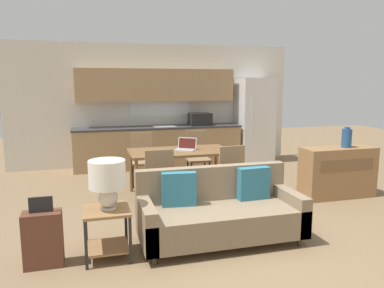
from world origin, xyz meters
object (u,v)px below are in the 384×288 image
Objects in this scene: credenza at (337,172)px; dining_chair_far_left at (142,157)px; dining_chair_near_right at (228,174)px; dining_chair_near_left at (158,179)px; dining_chair_far_right at (197,154)px; laptop at (186,147)px; vase at (347,138)px; suitcase at (43,239)px; dining_table at (180,154)px; side_table at (107,225)px; refrigerator at (254,120)px; couch at (219,212)px; table_lamp at (107,179)px.

credenza is 3.38m from dining_chair_far_left.
dining_chair_far_left and dining_chair_near_right have the same top height.
dining_chair_near_left is 1.94m from dining_chair_far_right.
dining_chair_far_left reaches higher than laptop.
dining_chair_near_left is at bearing -179.78° from vase.
dining_table is at bearing 46.44° from suitcase.
credenza is 1.28× the size of dining_chair_far_left.
suitcase is at bearing -178.86° from side_table.
dining_chair_near_right reaches higher than laptop.
dining_chair_far_right is (0.53, 0.77, -0.18)m from dining_table.
dining_chair_far_left is 1.00× the size of dining_chair_far_right.
dining_chair_far_right is at bearing 56.78° from side_table.
dining_chair_near_left is (-2.86, -2.98, -0.46)m from refrigerator.
dining_table is at bearing 161.64° from credenza.
side_table is at bearing -131.13° from refrigerator.
refrigerator is 2.67× the size of suitcase.
vase is (2.56, -0.83, 0.28)m from dining_table.
suitcase is at bearing -176.44° from couch.
table_lamp is at bearing -175.54° from couch.
dining_chair_near_right is at bearing 33.12° from side_table.
couch is at bearing -119.98° from refrigerator.
dining_chair_far_left and dining_chair_far_right have the same top height.
credenza is 2.98× the size of laptop.
dining_chair_far_left reaches higher than side_table.
dining_chair_far_right is (1.05, -0.02, 0.00)m from dining_chair_far_left.
dining_chair_near_left is (-2.98, -0.03, 0.10)m from credenza.
dining_table is at bearing -135.11° from laptop.
table_lamp is 0.43× the size of credenza.
side_table is at bearing -162.12° from credenza.
vase reaches higher than credenza.
dining_table is 1.01m from dining_chair_near_left.
refrigerator is 2.05× the size of dining_chair_far_right.
dining_table is 2.42m from side_table.
dining_chair_near_left is at bearing -4.05° from dining_chair_near_right.
suitcase is at bearing -164.43° from credenza.
dining_chair_near_left is 1.64m from dining_chair_far_left.
dining_chair_far_left is at bearing 151.56° from credenza.
vase is (3.86, 1.19, 0.61)m from side_table.
table_lamp is 4.02m from vase.
laptop is (1.41, 2.04, 0.43)m from side_table.
dining_chair_far_left is (0.01, 1.64, 0.00)m from dining_chair_near_left.
refrigerator reaches higher than vase.
dining_table is 4.06× the size of laptop.
dining_table is at bearing -121.55° from dining_chair_far_right.
dining_chair_near_right reaches higher than dining_table.
couch is 1.98× the size of dining_chair_near_right.
dining_table is at bearing -50.26° from dining_chair_far_left.
dining_chair_near_left and dining_chair_far_left have the same top height.
side_table is at bearing -120.20° from dining_chair_far_right.
dining_chair_near_left reaches higher than couch.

